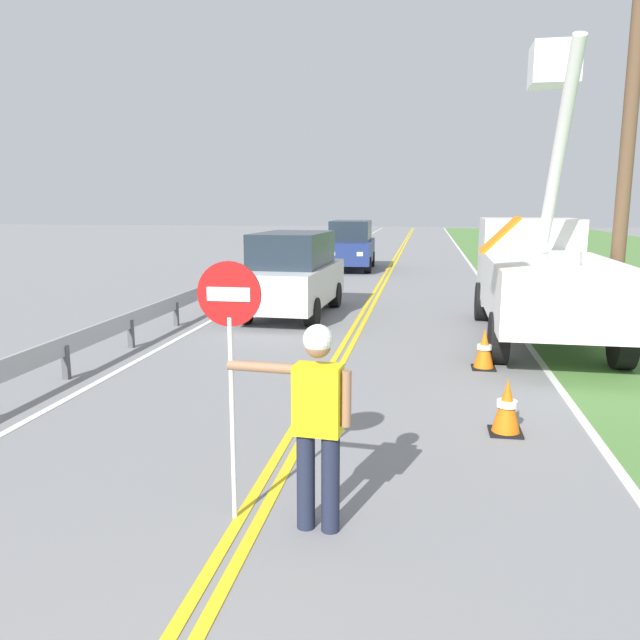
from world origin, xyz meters
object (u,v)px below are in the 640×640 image
traffic_cone_mid (484,350)px  flagger_worker (317,415)px  utility_bucket_truck (540,270)px  traffic_cone_lead (507,407)px  utility_pole_near (629,131)px  oncoming_suv_nearest (293,274)px  oncoming_suv_second (351,245)px  stop_sign_paddle (230,333)px

traffic_cone_mid → flagger_worker: bearing=-108.3°
utility_bucket_truck → traffic_cone_lead: utility_bucket_truck is taller
utility_pole_near → flagger_worker: bearing=-119.0°
utility_bucket_truck → oncoming_suv_nearest: (-5.71, 1.72, -0.37)m
utility_bucket_truck → oncoming_suv_second: 14.30m
flagger_worker → traffic_cone_mid: bearing=71.7°
traffic_cone_lead → flagger_worker: bearing=-125.7°
traffic_cone_lead → utility_bucket_truck: bearing=77.4°
oncoming_suv_nearest → traffic_cone_mid: oncoming_suv_nearest is taller
flagger_worker → traffic_cone_mid: size_ratio=2.61×
utility_pole_near → utility_bucket_truck: bearing=173.0°
oncoming_suv_second → utility_pole_near: bearing=-62.2°
flagger_worker → utility_bucket_truck: utility_bucket_truck is taller
utility_bucket_truck → oncoming_suv_nearest: size_ratio=1.47×
utility_pole_near → traffic_cone_lead: bearing=-115.6°
oncoming_suv_second → utility_pole_near: 15.41m
oncoming_suv_second → utility_pole_near: utility_pole_near is taller
utility_pole_near → traffic_cone_mid: size_ratio=11.52×
flagger_worker → oncoming_suv_nearest: 10.73m
oncoming_suv_nearest → oncoming_suv_second: 11.44m
utility_bucket_truck → utility_pole_near: size_ratio=0.85×
traffic_cone_lead → stop_sign_paddle: bearing=-135.9°
oncoming_suv_nearest → traffic_cone_mid: 6.42m
utility_bucket_truck → traffic_cone_mid: (-1.35, -2.95, -1.09)m
oncoming_suv_nearest → traffic_cone_lead: 8.95m
stop_sign_paddle → utility_bucket_truck: (4.04, 8.67, -0.28)m
stop_sign_paddle → utility_pole_near: bearing=57.1°
oncoming_suv_nearest → oncoming_suv_second: same height
oncoming_suv_second → traffic_cone_mid: size_ratio=6.66×
flagger_worker → traffic_cone_lead: (1.91, 2.66, -0.71)m
stop_sign_paddle → utility_pole_near: size_ratio=0.29×
oncoming_suv_second → traffic_cone_mid: oncoming_suv_second is taller
flagger_worker → utility_pole_near: (4.73, 8.55, 3.17)m
oncoming_suv_second → traffic_cone_lead: 19.70m
flagger_worker → traffic_cone_lead: 3.35m
flagger_worker → utility_bucket_truck: (3.27, 8.73, 0.38)m
flagger_worker → utility_pole_near: bearing=61.0°
oncoming_suv_second → traffic_cone_mid: bearing=-75.3°
oncoming_suv_nearest → utility_pole_near: utility_pole_near is taller
utility_bucket_truck → flagger_worker: bearing=-110.5°
oncoming_suv_nearest → traffic_cone_lead: oncoming_suv_nearest is taller
stop_sign_paddle → traffic_cone_lead: bearing=44.1°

